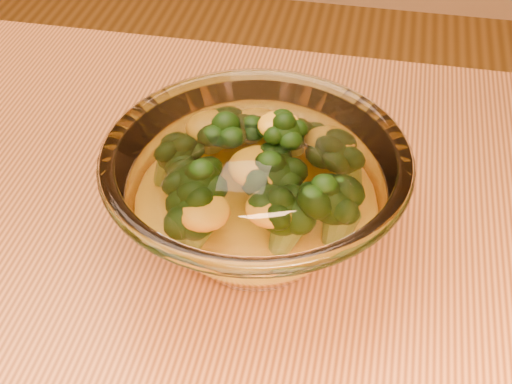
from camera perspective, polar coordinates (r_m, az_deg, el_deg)
glass_bowl at (r=0.53m, az=0.00°, el=-0.39°), size 0.22×0.22×0.10m
cheese_sauce at (r=0.54m, az=-0.00°, el=-2.03°), size 0.13×0.13×0.04m
broccoli_heap at (r=0.52m, az=0.10°, el=1.23°), size 0.16×0.14×0.07m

